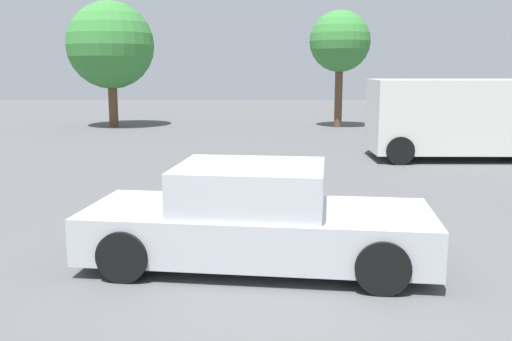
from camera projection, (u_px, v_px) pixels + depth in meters
name	position (u px, v px, depth m)	size (l,w,h in m)	color
ground_plane	(277.00, 271.00, 7.30)	(80.00, 80.00, 0.00)	#515154
sedan_foreground	(256.00, 219.00, 7.45)	(4.68, 2.36, 1.33)	#B7BABF
van_white	(462.00, 116.00, 16.06)	(5.16, 2.31, 2.25)	silver
tree_back_left	(111.00, 45.00, 24.62)	(3.76, 3.76, 5.42)	brown
tree_back_center	(340.00, 42.00, 24.44)	(2.62, 2.62, 5.01)	brown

